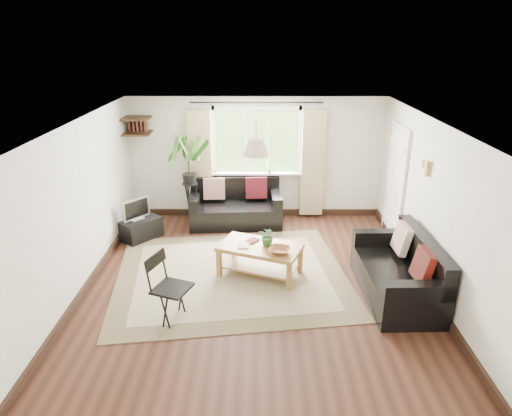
{
  "coord_description": "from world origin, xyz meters",
  "views": [
    {
      "loc": [
        0.03,
        -6.02,
        3.54
      ],
      "look_at": [
        0.0,
        0.4,
        1.05
      ],
      "focal_mm": 32.0,
      "sensor_mm": 36.0,
      "label": 1
    }
  ],
  "objects_px": {
    "coffee_table": "(260,260)",
    "palm_stand": "(190,180)",
    "sofa_right": "(397,269)",
    "folding_chair": "(172,290)",
    "tv_stand": "(141,229)",
    "sofa_back": "(236,204)"
  },
  "relations": [
    {
      "from": "sofa_back",
      "to": "tv_stand",
      "type": "relative_size",
      "value": 2.5
    },
    {
      "from": "coffee_table",
      "to": "palm_stand",
      "type": "distance_m",
      "value": 2.59
    },
    {
      "from": "palm_stand",
      "to": "sofa_right",
      "type": "bearing_deg",
      "value": -39.22
    },
    {
      "from": "coffee_table",
      "to": "folding_chair",
      "type": "height_order",
      "value": "folding_chair"
    },
    {
      "from": "coffee_table",
      "to": "palm_stand",
      "type": "bearing_deg",
      "value": 122.55
    },
    {
      "from": "sofa_back",
      "to": "folding_chair",
      "type": "xyz_separation_m",
      "value": [
        -0.66,
        -3.22,
        0.05
      ]
    },
    {
      "from": "coffee_table",
      "to": "sofa_right",
      "type": "bearing_deg",
      "value": -16.24
    },
    {
      "from": "sofa_back",
      "to": "sofa_right",
      "type": "distance_m",
      "value": 3.52
    },
    {
      "from": "tv_stand",
      "to": "sofa_back",
      "type": "bearing_deg",
      "value": -27.59
    },
    {
      "from": "coffee_table",
      "to": "palm_stand",
      "type": "xyz_separation_m",
      "value": [
        -1.35,
        2.12,
        0.63
      ]
    },
    {
      "from": "sofa_back",
      "to": "palm_stand",
      "type": "bearing_deg",
      "value": 170.11
    },
    {
      "from": "sofa_back",
      "to": "coffee_table",
      "type": "xyz_separation_m",
      "value": [
        0.47,
        -2.02,
        -0.16
      ]
    },
    {
      "from": "coffee_table",
      "to": "folding_chair",
      "type": "relative_size",
      "value": 1.33
    },
    {
      "from": "sofa_back",
      "to": "folding_chair",
      "type": "height_order",
      "value": "folding_chair"
    },
    {
      "from": "tv_stand",
      "to": "palm_stand",
      "type": "distance_m",
      "value": 1.32
    },
    {
      "from": "sofa_right",
      "to": "palm_stand",
      "type": "relative_size",
      "value": 1.02
    },
    {
      "from": "sofa_right",
      "to": "coffee_table",
      "type": "distance_m",
      "value": 2.02
    },
    {
      "from": "sofa_right",
      "to": "coffee_table",
      "type": "bearing_deg",
      "value": -108.08
    },
    {
      "from": "coffee_table",
      "to": "sofa_back",
      "type": "bearing_deg",
      "value": 103.01
    },
    {
      "from": "folding_chair",
      "to": "palm_stand",
      "type": "bearing_deg",
      "value": 24.94
    },
    {
      "from": "tv_stand",
      "to": "folding_chair",
      "type": "bearing_deg",
      "value": -117.93
    },
    {
      "from": "sofa_right",
      "to": "folding_chair",
      "type": "distance_m",
      "value": 3.13
    }
  ]
}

